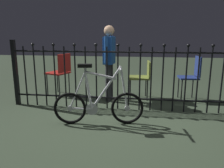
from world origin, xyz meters
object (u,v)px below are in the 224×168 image
chair_navy (192,74)px  bicycle (98,104)px  chair_red (61,70)px  person_visitor (109,57)px  chair_olive (142,75)px

chair_navy → bicycle: bearing=-137.5°
bicycle → chair_red: 1.88m
person_visitor → chair_olive: bearing=18.7°
chair_olive → chair_red: 1.76m
bicycle → chair_red: size_ratio=1.46×
chair_olive → chair_navy: bearing=1.7°
bicycle → chair_olive: 1.61m
chair_navy → person_visitor: 1.71m
chair_olive → chair_navy: size_ratio=0.88×
chair_red → person_visitor: 1.17m
chair_navy → person_visitor: person_visitor is taller
chair_olive → chair_red: size_ratio=0.86×
person_visitor → bicycle: bearing=-88.9°
bicycle → person_visitor: 1.36m
chair_navy → person_visitor: size_ratio=0.60×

